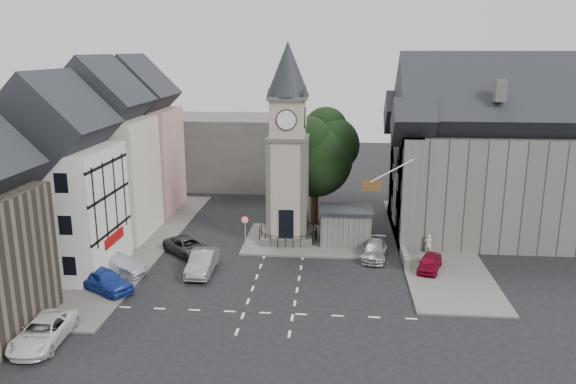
# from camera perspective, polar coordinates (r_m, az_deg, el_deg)

# --- Properties ---
(ground) EXTENTS (120.00, 120.00, 0.00)m
(ground) POSITION_cam_1_polar(r_m,az_deg,el_deg) (39.96, -1.03, -8.69)
(ground) COLOR black
(ground) RESTS_ON ground
(pavement_west) EXTENTS (6.00, 30.00, 0.14)m
(pavement_west) POSITION_cam_1_polar(r_m,az_deg,el_deg) (48.21, -15.26, -5.02)
(pavement_west) COLOR #595651
(pavement_west) RESTS_ON ground
(pavement_east) EXTENTS (6.00, 26.00, 0.14)m
(pavement_east) POSITION_cam_1_polar(r_m,az_deg,el_deg) (47.89, 14.50, -5.11)
(pavement_east) COLOR #595651
(pavement_east) RESTS_ON ground
(central_island) EXTENTS (10.00, 8.00, 0.16)m
(central_island) POSITION_cam_1_polar(r_m,az_deg,el_deg) (47.26, 1.81, -4.88)
(central_island) COLOR #595651
(central_island) RESTS_ON ground
(road_markings) EXTENTS (20.00, 8.00, 0.01)m
(road_markings) POSITION_cam_1_polar(r_m,az_deg,el_deg) (34.99, -2.00, -12.19)
(road_markings) COLOR silver
(road_markings) RESTS_ON ground
(clock_tower) EXTENTS (4.86, 4.86, 16.25)m
(clock_tower) POSITION_cam_1_polar(r_m,az_deg,el_deg) (45.36, -0.01, 4.80)
(clock_tower) COLOR #4C4944
(clock_tower) RESTS_ON ground
(stone_shelter) EXTENTS (4.30, 3.30, 3.08)m
(stone_shelter) POSITION_cam_1_polar(r_m,az_deg,el_deg) (46.27, 5.88, -3.46)
(stone_shelter) COLOR #63625B
(stone_shelter) RESTS_ON ground
(town_tree) EXTENTS (7.20, 7.20, 10.80)m
(town_tree) POSITION_cam_1_polar(r_m,az_deg,el_deg) (50.36, 2.76, 4.41)
(town_tree) COLOR black
(town_tree) RESTS_ON ground
(warning_sign_post) EXTENTS (0.70, 0.19, 2.85)m
(warning_sign_post) POSITION_cam_1_polar(r_m,az_deg,el_deg) (44.72, -4.40, -3.42)
(warning_sign_post) COLOR black
(warning_sign_post) RESTS_ON ground
(terrace_pink) EXTENTS (8.10, 7.60, 12.80)m
(terrace_pink) POSITION_cam_1_polar(r_m,az_deg,el_deg) (56.78, -15.11, 4.66)
(terrace_pink) COLOR tan
(terrace_pink) RESTS_ON ground
(terrace_cream) EXTENTS (8.10, 7.60, 12.80)m
(terrace_cream) POSITION_cam_1_polar(r_m,az_deg,el_deg) (49.46, -18.23, 3.07)
(terrace_cream) COLOR beige
(terrace_cream) RESTS_ON ground
(terrace_tudor) EXTENTS (8.10, 7.60, 12.00)m
(terrace_tudor) POSITION_cam_1_polar(r_m,az_deg,el_deg) (42.48, -22.35, 0.40)
(terrace_tudor) COLOR silver
(terrace_tudor) RESTS_ON ground
(backdrop_west) EXTENTS (20.00, 10.00, 8.00)m
(backdrop_west) POSITION_cam_1_polar(r_m,az_deg,el_deg) (67.52, -8.72, 4.24)
(backdrop_west) COLOR #4C4944
(backdrop_west) RESTS_ON ground
(east_building) EXTENTS (14.40, 11.40, 12.60)m
(east_building) POSITION_cam_1_polar(r_m,az_deg,el_deg) (49.86, 18.48, 2.76)
(east_building) COLOR #63625B
(east_building) RESTS_ON ground
(east_boundary_wall) EXTENTS (0.40, 16.00, 0.90)m
(east_boundary_wall) POSITION_cam_1_polar(r_m,az_deg,el_deg) (49.26, 10.94, -3.89)
(east_boundary_wall) COLOR #63625B
(east_boundary_wall) RESTS_ON ground
(flagpole) EXTENTS (3.68, 0.10, 2.74)m
(flagpole) POSITION_cam_1_polar(r_m,az_deg,el_deg) (41.68, 10.53, 2.14)
(flagpole) COLOR white
(flagpole) RESTS_ON ground
(car_west_blue) EXTENTS (4.88, 3.92, 1.56)m
(car_west_blue) POSITION_cam_1_polar(r_m,az_deg,el_deg) (39.51, -18.20, -8.50)
(car_west_blue) COLOR #1B3696
(car_west_blue) RESTS_ON ground
(car_west_silver) EXTENTS (4.61, 2.93, 1.43)m
(car_west_silver) POSITION_cam_1_polar(r_m,az_deg,el_deg) (41.99, -17.04, -7.13)
(car_west_silver) COLOR #929599
(car_west_silver) RESTS_ON ground
(car_west_grey) EXTENTS (4.90, 4.78, 1.30)m
(car_west_grey) POSITION_cam_1_polar(r_m,az_deg,el_deg) (44.71, -10.14, -5.47)
(car_west_grey) COLOR #333436
(car_west_grey) RESTS_ON ground
(car_island_silver) EXTENTS (1.67, 4.70, 1.54)m
(car_island_silver) POSITION_cam_1_polar(r_m,az_deg,el_deg) (41.03, -8.68, -7.06)
(car_island_silver) COLOR gray
(car_island_silver) RESTS_ON ground
(car_island_east) EXTENTS (2.30, 4.51, 1.25)m
(car_island_east) POSITION_cam_1_polar(r_m,az_deg,el_deg) (43.83, 8.78, -5.86)
(car_island_east) COLOR #999AA0
(car_island_east) RESTS_ON ground
(car_east_red) EXTENTS (2.46, 3.84, 1.22)m
(car_east_red) POSITION_cam_1_polar(r_m,az_deg,el_deg) (42.13, 14.21, -7.01)
(car_east_red) COLOR maroon
(car_east_red) RESTS_ON ground
(van_sw_white) EXTENTS (2.41, 4.98, 1.37)m
(van_sw_white) POSITION_cam_1_polar(r_m,az_deg,el_deg) (34.15, -23.61, -12.90)
(van_sw_white) COLOR white
(van_sw_white) RESTS_ON ground
(pedestrian) EXTENTS (0.60, 0.41, 1.62)m
(pedestrian) POSITION_cam_1_polar(r_m,az_deg,el_deg) (45.41, 14.05, -5.16)
(pedestrian) COLOR beige
(pedestrian) RESTS_ON ground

